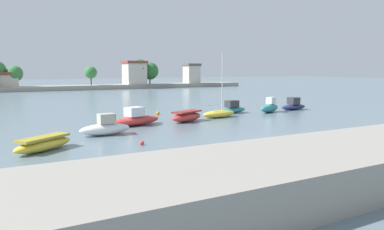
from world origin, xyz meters
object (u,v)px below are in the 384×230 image
object	(u,v)px
moored_boat_1	(105,128)
moored_boat_7	(294,106)
moored_boat_5	(233,108)
mooring_buoy_1	(158,113)
moored_boat_4	(219,114)
moored_boat_2	(136,119)
moored_boat_3	(187,116)
moored_boat_0	(44,144)
moored_boat_6	(270,107)
mooring_buoy_0	(142,143)

from	to	relation	value
moored_boat_1	moored_boat_7	distance (m)	28.11
moored_boat_5	moored_boat_7	bearing A→B (deg)	-14.27
mooring_buoy_1	moored_boat_1	bearing A→B (deg)	-132.31
moored_boat_5	moored_boat_7	distance (m)	9.25
moored_boat_4	moored_boat_5	distance (m)	4.81
mooring_buoy_1	moored_boat_2	bearing A→B (deg)	-129.05
moored_boat_1	moored_boat_3	distance (m)	10.26
moored_boat_0	moored_boat_6	xyz separation A→B (m)	(27.84, 9.56, 0.21)
moored_boat_7	mooring_buoy_1	xyz separation A→B (m)	(-17.95, 3.81, -0.36)
moored_boat_1	moored_boat_7	world-z (taller)	moored_boat_1
mooring_buoy_0	moored_boat_1	bearing A→B (deg)	101.32
moored_boat_0	mooring_buoy_1	xyz separation A→B (m)	(14.65, 14.05, -0.23)
moored_boat_1	moored_boat_2	bearing A→B (deg)	40.59
moored_boat_2	mooring_buoy_0	world-z (taller)	moored_boat_2
mooring_buoy_1	moored_boat_7	bearing A→B (deg)	-11.97
moored_boat_4	moored_boat_2	bearing A→B (deg)	179.96
moored_boat_4	mooring_buoy_1	bearing A→B (deg)	125.65
moored_boat_2	mooring_buoy_1	distance (m)	8.42
moored_boat_5	mooring_buoy_1	distance (m)	9.20
moored_boat_5	moored_boat_6	distance (m)	4.75
mooring_buoy_1	moored_boat_5	bearing A→B (deg)	-17.88
moored_boat_2	moored_boat_3	xyz separation A→B (m)	(5.49, -0.15, -0.07)
moored_boat_0	moored_boat_7	world-z (taller)	moored_boat_7
moored_boat_6	moored_boat_2	bearing A→B (deg)	164.18
moored_boat_5	mooring_buoy_0	bearing A→B (deg)	-151.41
moored_boat_5	moored_boat_6	bearing A→B (deg)	-28.80
mooring_buoy_0	moored_boat_2	bearing A→B (deg)	71.43
moored_boat_1	mooring_buoy_0	bearing A→B (deg)	-80.87
mooring_buoy_0	moored_boat_4	bearing A→B (deg)	37.02
moored_boat_4	moored_boat_7	bearing A→B (deg)	2.91
moored_boat_7	mooring_buoy_0	distance (m)	28.81
moored_boat_5	mooring_buoy_1	world-z (taller)	moored_boat_5
moored_boat_7	moored_boat_6	bearing A→B (deg)	-174.95
moored_boat_3	moored_boat_7	bearing A→B (deg)	-14.32
moored_boat_7	moored_boat_5	bearing A→B (deg)	170.69
moored_boat_6	moored_boat_7	world-z (taller)	moored_boat_6
moored_boat_5	mooring_buoy_1	size ratio (longest dim) A/B	9.90
moored_boat_6	mooring_buoy_1	xyz separation A→B (m)	(-13.19, 4.50, -0.45)
moored_boat_2	moored_boat_4	xyz separation A→B (m)	(10.15, 0.89, -0.15)
moored_boat_5	mooring_buoy_0	world-z (taller)	moored_boat_5
moored_boat_7	mooring_buoy_1	bearing A→B (deg)	164.82
moored_boat_1	mooring_buoy_1	xyz separation A→B (m)	(9.40, 10.32, -0.41)
moored_boat_1	moored_boat_3	world-z (taller)	moored_boat_1
mooring_buoy_0	moored_boat_3	bearing A→B (deg)	46.24
moored_boat_6	moored_boat_1	bearing A→B (deg)	172.35
moored_boat_3	moored_boat_4	xyz separation A→B (m)	(4.66, 1.04, -0.08)
moored_boat_3	moored_boat_4	bearing A→B (deg)	-10.96
moored_boat_0	moored_boat_6	world-z (taller)	moored_boat_6
moored_boat_6	moored_boat_4	bearing A→B (deg)	165.70
moored_boat_2	moored_boat_5	size ratio (longest dim) A/B	1.35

